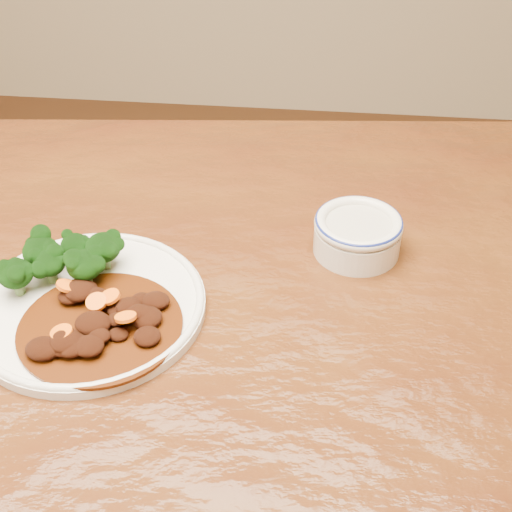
# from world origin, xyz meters

# --- Properties ---
(dining_table) EXTENTS (1.58, 1.04, 0.75)m
(dining_table) POSITION_xyz_m (0.00, 0.00, 0.67)
(dining_table) COLOR #512B0E
(dining_table) RESTS_ON ground
(dinner_plate) EXTENTS (0.25, 0.25, 0.02)m
(dinner_plate) POSITION_xyz_m (-0.03, 0.00, 0.76)
(dinner_plate) COLOR white
(dinner_plate) RESTS_ON dining_table
(broccoli_florets) EXTENTS (0.12, 0.10, 0.04)m
(broccoli_florets) POSITION_xyz_m (-0.07, 0.04, 0.79)
(broccoli_florets) COLOR #5E8343
(broccoli_florets) RESTS_ON dinner_plate
(mince_stew) EXTENTS (0.17, 0.17, 0.03)m
(mince_stew) POSITION_xyz_m (-0.00, -0.04, 0.77)
(mince_stew) COLOR #461C07
(mince_stew) RESTS_ON dinner_plate
(dip_bowl) EXTENTS (0.11, 0.11, 0.05)m
(dip_bowl) POSITION_xyz_m (0.26, 0.14, 0.78)
(dip_bowl) COLOR silver
(dip_bowl) RESTS_ON dining_table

